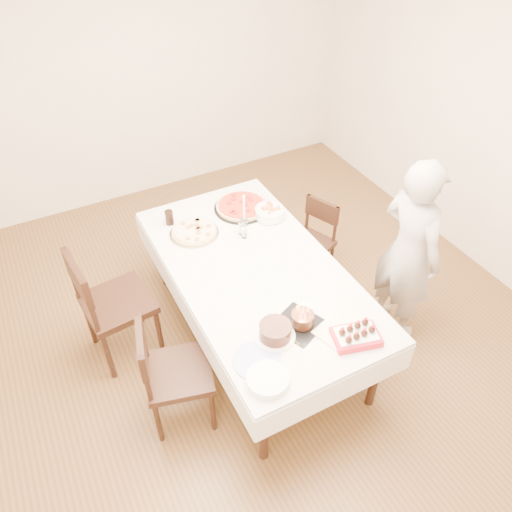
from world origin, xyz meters
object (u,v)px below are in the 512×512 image
chair_left_savory (118,303)px  pasta_bowl (270,213)px  chair_left_dessert (179,373)px  layer_cake (275,331)px  pizza_white (194,232)px  taper_candle (244,209)px  strawberry_box (356,336)px  chair_right_savory (309,245)px  pizza_pepperoni (242,206)px  cola_glass (169,218)px  dining_table (256,304)px  person (409,252)px  birthday_cake (303,315)px

chair_left_savory → pasta_bowl: size_ratio=4.27×
chair_left_dessert → layer_cake: chair_left_dessert is taller
pizza_white → taper_candle: bearing=-9.9°
layer_cake → strawberry_box: size_ratio=0.89×
chair_left_dessert → taper_candle: size_ratio=3.12×
chair_right_savory → pasta_bowl: bearing=142.9°
pizza_pepperoni → cola_glass: bearing=172.3°
layer_cake → chair_right_savory: bearing=47.7°
pizza_white → dining_table: bearing=-67.6°
dining_table → layer_cake: (-0.19, -0.62, 0.43)m
chair_left_savory → pizza_white: size_ratio=2.61×
chair_left_savory → pizza_pepperoni: size_ratio=2.20×
chair_left_dessert → pizza_pepperoni: (1.02, 1.10, 0.32)m
chair_right_savory → taper_candle: bearing=147.4°
pizza_white → pizza_pepperoni: bearing=15.5°
person → pasta_bowl: bearing=33.8°
taper_candle → chair_left_savory: bearing=-172.9°
dining_table → chair_left_dessert: 0.87m
cola_glass → person: bearing=-39.9°
chair_left_savory → layer_cake: 1.29m
birthday_cake → strawberry_box: birthday_cake is taller
chair_right_savory → pizza_white: bearing=147.5°
person → chair_left_dessert: bearing=85.9°
pizza_white → pasta_bowl: size_ratio=1.64×
taper_candle → layer_cake: 1.19m
layer_cake → strawberry_box: (0.44, -0.26, -0.02)m
chair_left_savory → cola_glass: size_ratio=8.31×
dining_table → strawberry_box: size_ratio=7.32×
layer_cake → taper_candle: bearing=72.6°
dining_table → pizza_white: (-0.24, 0.59, 0.40)m
chair_right_savory → layer_cake: (-0.94, -1.03, 0.42)m
dining_table → pasta_bowl: (0.39, 0.50, 0.42)m
pizza_pepperoni → taper_candle: (-0.08, -0.20, 0.12)m
pizza_pepperoni → person: bearing=-53.3°
chair_right_savory → cola_glass: (-1.11, 0.39, 0.42)m
cola_glass → layer_cake: bearing=-83.0°
chair_left_dessert → taper_candle: (0.94, 0.89, 0.44)m
pizza_white → cola_glass: bearing=119.7°
pizza_white → taper_candle: taper_candle is taller
person → taper_candle: person is taller
person → taper_candle: (-0.91, 0.92, 0.11)m
person → pasta_bowl: 1.14m
cola_glass → birthday_cake: (0.38, -1.41, 0.03)m
chair_left_savory → chair_left_dessert: size_ratio=1.12×
pizza_pepperoni → layer_cake: (-0.43, -1.34, 0.03)m
chair_left_savory → layer_cake: size_ratio=3.91×
pizza_pepperoni → layer_cake: size_ratio=1.78×
pizza_white → layer_cake: 1.21m
person → pizza_pepperoni: (-0.83, 1.12, -0.01)m
person → pasta_bowl: size_ratio=6.57×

